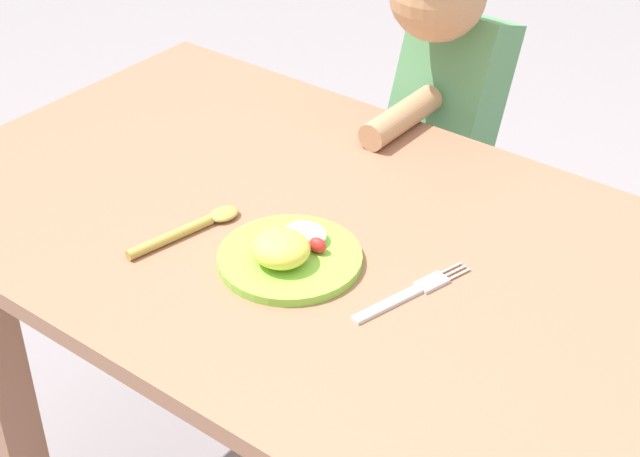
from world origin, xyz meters
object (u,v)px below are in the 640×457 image
at_px(spoon, 193,227).
at_px(person, 443,174).
at_px(plate, 289,253).
at_px(fork, 409,294).

relative_size(spoon, person, 0.18).
bearing_deg(plate, fork, 13.44).
bearing_deg(fork, spoon, 116.53).
xyz_separation_m(plate, spoon, (-0.16, -0.02, -0.01)).
height_order(plate, spoon, plate).
xyz_separation_m(plate, person, (-0.09, 0.58, -0.18)).
distance_m(plate, fork, 0.18).
relative_size(fork, spoon, 1.02).
height_order(fork, person, person).
bearing_deg(fork, person, 41.52).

